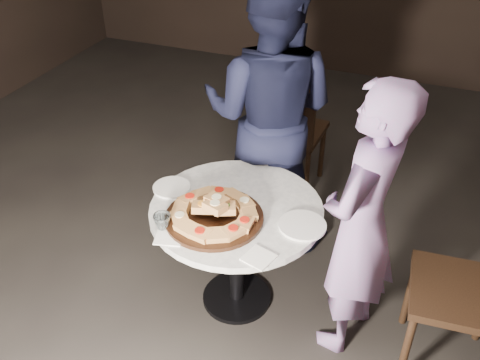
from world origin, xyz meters
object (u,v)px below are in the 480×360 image
(focaccia_pile, at_px, (214,211))
(diner_teal, at_px, (361,225))
(table, at_px, (236,226))
(chair_far, at_px, (289,128))
(water_glass, at_px, (162,222))
(diner_navy, at_px, (269,114))
(serving_board, at_px, (214,218))

(focaccia_pile, height_order, diner_teal, diner_teal)
(focaccia_pile, bearing_deg, diner_teal, 10.40)
(table, distance_m, diner_teal, 0.63)
(table, height_order, focaccia_pile, focaccia_pile)
(diner_teal, bearing_deg, table, -75.95)
(focaccia_pile, height_order, chair_far, chair_far)
(chair_far, xyz_separation_m, diner_teal, (0.67, -1.12, 0.21))
(focaccia_pile, xyz_separation_m, water_glass, (-0.20, -0.15, -0.01))
(diner_navy, distance_m, diner_teal, 0.94)
(serving_board, relative_size, water_glass, 5.68)
(serving_board, bearing_deg, diner_teal, 10.56)
(diner_navy, bearing_deg, focaccia_pile, 86.37)
(focaccia_pile, distance_m, diner_navy, 0.79)
(diner_teal, bearing_deg, serving_board, -65.09)
(serving_board, xyz_separation_m, water_glass, (-0.20, -0.15, 0.03))
(focaccia_pile, xyz_separation_m, diner_navy, (0.01, 0.78, 0.13))
(serving_board, relative_size, diner_teal, 0.33)
(chair_far, height_order, diner_navy, diner_navy)
(chair_far, bearing_deg, diner_navy, 93.87)
(focaccia_pile, height_order, water_glass, focaccia_pile)
(water_glass, bearing_deg, diner_navy, 77.44)
(diner_navy, bearing_deg, diner_teal, 132.12)
(diner_navy, relative_size, diner_teal, 1.16)
(chair_far, relative_size, diner_navy, 0.52)
(water_glass, height_order, diner_navy, diner_navy)
(diner_navy, xyz_separation_m, diner_teal, (0.66, -0.66, -0.12))
(serving_board, height_order, chair_far, chair_far)
(serving_board, bearing_deg, chair_far, 89.81)
(diner_navy, bearing_deg, water_glass, 74.42)
(focaccia_pile, xyz_separation_m, chair_far, (0.00, 1.24, -0.20))
(diner_teal, bearing_deg, diner_navy, -120.50)
(table, relative_size, diner_navy, 0.65)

